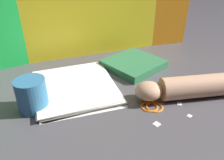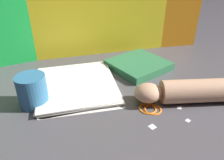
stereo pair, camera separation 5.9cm
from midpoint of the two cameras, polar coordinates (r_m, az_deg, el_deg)
The scene contains 11 objects.
ground_plane at distance 0.74m, azimuth 2.14°, elevation -4.43°, with size 6.00×6.00×0.00m, color #4C494F.
backdrop_panel_left at distance 0.98m, azimuth -20.97°, elevation 15.89°, with size 0.85×0.17×0.42m.
backdrop_panel_center at distance 1.00m, azimuth -6.02°, elevation 18.25°, with size 0.79×0.04×0.44m.
paper_stack at distance 0.79m, azimuth -7.03°, elevation -1.36°, with size 0.30×0.33×0.02m.
book_closed at distance 0.93m, azimuth 8.76°, elevation 3.90°, with size 0.27×0.27×0.03m.
scissors at distance 0.71m, azimuth 12.44°, elevation -6.25°, with size 0.13×0.16×0.01m.
hand_forearm at distance 0.75m, azimuth 21.81°, elevation -2.77°, with size 0.35×0.15×0.08m.
paper_scrap_near at distance 0.69m, azimuth 21.60°, elevation -9.88°, with size 0.02×0.02×0.00m.
paper_scrap_mid at distance 0.73m, azimuth 19.45°, elevation -6.88°, with size 0.02×0.02×0.00m.
paper_scrap_far at distance 0.64m, azimuth 13.17°, elevation -11.87°, with size 0.02×0.02×0.00m.
mug at distance 0.71m, azimuth -17.89°, elevation -2.74°, with size 0.09×0.09×0.10m.
Camera 2 is at (-0.17, -0.59, 0.42)m, focal length 35.00 mm.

